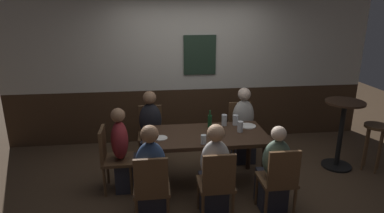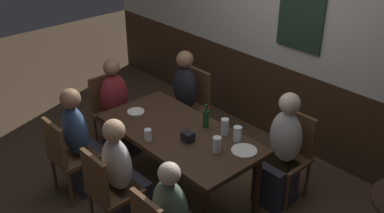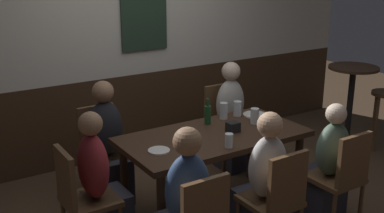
{
  "view_description": "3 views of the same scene",
  "coord_description": "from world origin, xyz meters",
  "px_view_note": "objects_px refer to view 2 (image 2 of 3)",
  "views": [
    {
      "loc": [
        -0.67,
        -4.0,
        2.39
      ],
      "look_at": [
        -0.16,
        0.13,
        1.09
      ],
      "focal_mm": 30.55,
      "sensor_mm": 36.0,
      "label": 1
    },
    {
      "loc": [
        2.81,
        -2.39,
        2.98
      ],
      "look_at": [
        0.21,
        -0.03,
        1.11
      ],
      "focal_mm": 42.04,
      "sensor_mm": 36.0,
      "label": 2
    },
    {
      "loc": [
        -2.29,
        -3.2,
        2.23
      ],
      "look_at": [
        -0.16,
        0.1,
        1.0
      ],
      "focal_mm": 44.55,
      "sensor_mm": 36.0,
      "label": 3
    }
  ],
  "objects_px": {
    "dining_table": "(179,139)",
    "chair_left_far": "(192,102)",
    "chair_head_west": "(110,109)",
    "tumbler_short": "(225,127)",
    "plate_white_large": "(244,151)",
    "condiment_caddy": "(188,136)",
    "chair_mid_near": "(108,188)",
    "pint_glass_pale": "(237,135)",
    "person_left_near": "(82,148)",
    "person_mid_near": "(123,182)",
    "beer_glass_tall": "(217,145)",
    "person_left_far": "(182,106)",
    "beer_bottle_green": "(206,118)",
    "plate_white_small": "(136,112)",
    "person_right_far": "(281,157)",
    "beer_glass_half": "(148,136)",
    "chair_right_far": "(291,151)",
    "person_head_west": "(118,115)"
  },
  "relations": [
    {
      "from": "chair_left_far",
      "to": "beer_glass_half",
      "type": "bearing_deg",
      "value": -60.37
    },
    {
      "from": "chair_head_west",
      "to": "person_right_far",
      "type": "distance_m",
      "value": 2.08
    },
    {
      "from": "person_head_west",
      "to": "beer_bottle_green",
      "type": "height_order",
      "value": "person_head_west"
    },
    {
      "from": "chair_right_far",
      "to": "condiment_caddy",
      "type": "relative_size",
      "value": 8.0
    },
    {
      "from": "dining_table",
      "to": "person_left_near",
      "type": "xyz_separation_m",
      "value": [
        -0.72,
        -0.67,
        -0.16
      ]
    },
    {
      "from": "person_left_far",
      "to": "chair_left_far",
      "type": "bearing_deg",
      "value": 90.0
    },
    {
      "from": "plate_white_small",
      "to": "beer_glass_half",
      "type": "bearing_deg",
      "value": -24.32
    },
    {
      "from": "chair_right_far",
      "to": "person_left_near",
      "type": "height_order",
      "value": "person_left_near"
    },
    {
      "from": "chair_mid_near",
      "to": "tumbler_short",
      "type": "xyz_separation_m",
      "value": [
        0.32,
        1.12,
        0.32
      ]
    },
    {
      "from": "dining_table",
      "to": "plate_white_small",
      "type": "relative_size",
      "value": 9.24
    },
    {
      "from": "chair_left_far",
      "to": "chair_mid_near",
      "type": "distance_m",
      "value": 1.82
    },
    {
      "from": "person_mid_near",
      "to": "beer_glass_half",
      "type": "height_order",
      "value": "person_mid_near"
    },
    {
      "from": "dining_table",
      "to": "chair_left_far",
      "type": "bearing_deg",
      "value": 131.05
    },
    {
      "from": "chair_mid_near",
      "to": "plate_white_large",
      "type": "relative_size",
      "value": 3.75
    },
    {
      "from": "person_head_west",
      "to": "beer_glass_tall",
      "type": "bearing_deg",
      "value": 0.94
    },
    {
      "from": "chair_right_far",
      "to": "person_left_near",
      "type": "relative_size",
      "value": 0.76
    },
    {
      "from": "chair_right_far",
      "to": "plate_white_large",
      "type": "xyz_separation_m",
      "value": [
        -0.08,
        -0.62,
        0.25
      ]
    },
    {
      "from": "chair_head_west",
      "to": "tumbler_short",
      "type": "relative_size",
      "value": 5.51
    },
    {
      "from": "dining_table",
      "to": "person_left_near",
      "type": "height_order",
      "value": "person_left_near"
    },
    {
      "from": "dining_table",
      "to": "person_left_near",
      "type": "distance_m",
      "value": 1.0
    },
    {
      "from": "beer_glass_tall",
      "to": "chair_left_far",
      "type": "bearing_deg",
      "value": 146.31
    },
    {
      "from": "plate_white_large",
      "to": "condiment_caddy",
      "type": "distance_m",
      "value": 0.53
    },
    {
      "from": "beer_glass_half",
      "to": "plate_white_small",
      "type": "height_order",
      "value": "beer_glass_half"
    },
    {
      "from": "chair_mid_near",
      "to": "pint_glass_pale",
      "type": "distance_m",
      "value": 1.26
    },
    {
      "from": "chair_left_far",
      "to": "plate_white_small",
      "type": "relative_size",
      "value": 4.94
    },
    {
      "from": "person_right_far",
      "to": "tumbler_short",
      "type": "distance_m",
      "value": 0.64
    },
    {
      "from": "person_left_near",
      "to": "beer_glass_tall",
      "type": "bearing_deg",
      "value": 29.92
    },
    {
      "from": "person_mid_near",
      "to": "beer_glass_tall",
      "type": "height_order",
      "value": "person_mid_near"
    },
    {
      "from": "person_mid_near",
      "to": "chair_head_west",
      "type": "bearing_deg",
      "value": 151.61
    },
    {
      "from": "pint_glass_pale",
      "to": "tumbler_short",
      "type": "bearing_deg",
      "value": 179.14
    },
    {
      "from": "dining_table",
      "to": "beer_glass_tall",
      "type": "relative_size",
      "value": 11.25
    },
    {
      "from": "beer_glass_tall",
      "to": "chair_mid_near",
      "type": "bearing_deg",
      "value": -119.49
    },
    {
      "from": "dining_table",
      "to": "plate_white_small",
      "type": "bearing_deg",
      "value": -172.41
    },
    {
      "from": "person_mid_near",
      "to": "tumbler_short",
      "type": "height_order",
      "value": "person_mid_near"
    },
    {
      "from": "chair_left_far",
      "to": "beer_bottle_green",
      "type": "height_order",
      "value": "beer_bottle_green"
    },
    {
      "from": "beer_bottle_green",
      "to": "plate_white_small",
      "type": "bearing_deg",
      "value": -154.79
    },
    {
      "from": "person_right_far",
      "to": "pint_glass_pale",
      "type": "xyz_separation_m",
      "value": [
        -0.24,
        -0.38,
        0.31
      ]
    },
    {
      "from": "person_mid_near",
      "to": "person_left_near",
      "type": "bearing_deg",
      "value": -179.93
    },
    {
      "from": "person_left_far",
      "to": "person_right_far",
      "type": "relative_size",
      "value": 1.0
    },
    {
      "from": "person_left_far",
      "to": "beer_bottle_green",
      "type": "relative_size",
      "value": 4.77
    },
    {
      "from": "chair_head_west",
      "to": "person_right_far",
      "type": "relative_size",
      "value": 0.75
    },
    {
      "from": "person_left_far",
      "to": "tumbler_short",
      "type": "distance_m",
      "value": 1.16
    },
    {
      "from": "beer_bottle_green",
      "to": "plate_white_small",
      "type": "height_order",
      "value": "beer_bottle_green"
    },
    {
      "from": "chair_head_west",
      "to": "chair_mid_near",
      "type": "distance_m",
      "value": 1.49
    },
    {
      "from": "person_left_far",
      "to": "beer_glass_tall",
      "type": "distance_m",
      "value": 1.41
    },
    {
      "from": "beer_bottle_green",
      "to": "plate_white_large",
      "type": "bearing_deg",
      "value": -4.43
    },
    {
      "from": "person_right_far",
      "to": "beer_bottle_green",
      "type": "xyz_separation_m",
      "value": [
        -0.62,
        -0.42,
        0.34
      ]
    },
    {
      "from": "tumbler_short",
      "to": "condiment_caddy",
      "type": "height_order",
      "value": "tumbler_short"
    },
    {
      "from": "chair_right_far",
      "to": "beer_glass_half",
      "type": "bearing_deg",
      "value": -124.75
    },
    {
      "from": "chair_mid_near",
      "to": "pint_glass_pale",
      "type": "bearing_deg",
      "value": 66.5
    }
  ]
}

